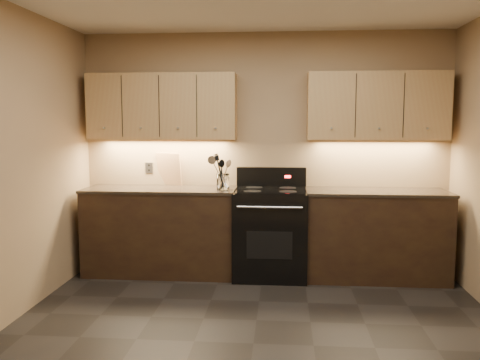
% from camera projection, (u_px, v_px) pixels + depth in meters
% --- Properties ---
extents(floor, '(4.00, 4.00, 0.00)m').
position_uv_depth(floor, '(253.00, 343.00, 3.77)').
color(floor, black).
rests_on(floor, ground).
extents(wall_back, '(4.00, 0.04, 2.60)m').
position_uv_depth(wall_back, '(264.00, 152.00, 5.60)').
color(wall_back, '#9F835D').
rests_on(wall_back, ground).
extents(counter_left, '(1.62, 0.62, 0.93)m').
position_uv_depth(counter_left, '(161.00, 230.00, 5.49)').
color(counter_left, black).
rests_on(counter_left, ground).
extents(counter_right, '(1.46, 0.62, 0.93)m').
position_uv_depth(counter_right, '(376.00, 234.00, 5.30)').
color(counter_right, black).
rests_on(counter_right, ground).
extents(stove, '(0.76, 0.68, 1.14)m').
position_uv_depth(stove, '(270.00, 232.00, 5.37)').
color(stove, black).
rests_on(stove, ground).
extents(upper_cab_left, '(1.60, 0.30, 0.70)m').
position_uv_depth(upper_cab_left, '(162.00, 107.00, 5.49)').
color(upper_cab_left, tan).
rests_on(upper_cab_left, wall_back).
extents(upper_cab_right, '(1.44, 0.30, 0.70)m').
position_uv_depth(upper_cab_right, '(377.00, 106.00, 5.30)').
color(upper_cab_right, tan).
rests_on(upper_cab_right, wall_back).
extents(outlet_plate, '(0.08, 0.01, 0.12)m').
position_uv_depth(outlet_plate, '(149.00, 168.00, 5.72)').
color(outlet_plate, '#B2B5BA').
rests_on(outlet_plate, wall_back).
extents(utensil_crock, '(0.17, 0.17, 0.17)m').
position_uv_depth(utensil_crock, '(223.00, 182.00, 5.32)').
color(utensil_crock, white).
rests_on(utensil_crock, counter_left).
extents(cutting_board, '(0.30, 0.15, 0.36)m').
position_uv_depth(cutting_board, '(169.00, 169.00, 5.68)').
color(cutting_board, tan).
rests_on(cutting_board, counter_left).
extents(wooden_spoon, '(0.15, 0.09, 0.31)m').
position_uv_depth(wooden_spoon, '(220.00, 174.00, 5.30)').
color(wooden_spoon, tan).
rests_on(wooden_spoon, utensil_crock).
extents(black_spoon, '(0.07, 0.16, 0.31)m').
position_uv_depth(black_spoon, '(222.00, 173.00, 5.34)').
color(black_spoon, black).
rests_on(black_spoon, utensil_crock).
extents(black_turner, '(0.17, 0.10, 0.37)m').
position_uv_depth(black_turner, '(224.00, 171.00, 5.30)').
color(black_turner, black).
rests_on(black_turner, utensil_crock).
extents(steel_spatula, '(0.22, 0.15, 0.39)m').
position_uv_depth(steel_spatula, '(226.00, 170.00, 5.32)').
color(steel_spatula, silver).
rests_on(steel_spatula, utensil_crock).
extents(steel_skimmer, '(0.25, 0.12, 0.36)m').
position_uv_depth(steel_skimmer, '(226.00, 171.00, 5.31)').
color(steel_skimmer, silver).
rests_on(steel_skimmer, utensil_crock).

